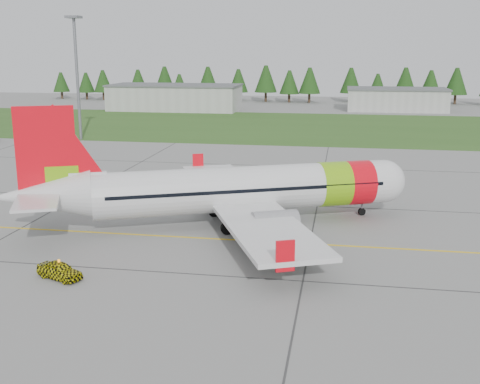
# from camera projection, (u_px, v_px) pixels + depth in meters

# --- Properties ---
(ground) EXTENTS (320.00, 320.00, 0.00)m
(ground) POSITION_uv_depth(u_px,v_px,m) (159.00, 272.00, 41.94)
(ground) COLOR gray
(ground) RESTS_ON ground
(aircraft) EXTENTS (33.84, 32.12, 10.79)m
(aircraft) POSITION_uv_depth(u_px,v_px,m) (236.00, 190.00, 52.81)
(aircraft) COLOR silver
(aircraft) RESTS_ON ground
(follow_me_car) EXTENTS (1.61, 1.73, 3.45)m
(follow_me_car) POSITION_uv_depth(u_px,v_px,m) (58.00, 254.00, 40.36)
(follow_me_car) COLOR #D5D00B
(follow_me_car) RESTS_ON ground
(grass_strip) EXTENTS (320.00, 50.00, 0.03)m
(grass_strip) POSITION_uv_depth(u_px,v_px,m) (282.00, 126.00, 120.51)
(grass_strip) COLOR #30561E
(grass_strip) RESTS_ON ground
(taxi_guideline) EXTENTS (120.00, 0.25, 0.02)m
(taxi_guideline) POSITION_uv_depth(u_px,v_px,m) (188.00, 237.00, 49.61)
(taxi_guideline) COLOR gold
(taxi_guideline) RESTS_ON ground
(hangar_west) EXTENTS (32.00, 14.00, 6.00)m
(hangar_west) POSITION_uv_depth(u_px,v_px,m) (175.00, 98.00, 151.64)
(hangar_west) COLOR #A8A8A3
(hangar_west) RESTS_ON ground
(hangar_east) EXTENTS (24.00, 12.00, 5.20)m
(hangar_east) POSITION_uv_depth(u_px,v_px,m) (397.00, 100.00, 150.24)
(hangar_east) COLOR #A8A8A3
(hangar_east) RESTS_ON ground
(floodlight_mast) EXTENTS (0.50, 0.50, 20.00)m
(floodlight_mast) POSITION_uv_depth(u_px,v_px,m) (77.00, 80.00, 100.52)
(floodlight_mast) COLOR slate
(floodlight_mast) RESTS_ON ground
(treeline) EXTENTS (160.00, 8.00, 10.00)m
(treeline) POSITION_uv_depth(u_px,v_px,m) (302.00, 85.00, 173.00)
(treeline) COLOR #1C3F14
(treeline) RESTS_ON ground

